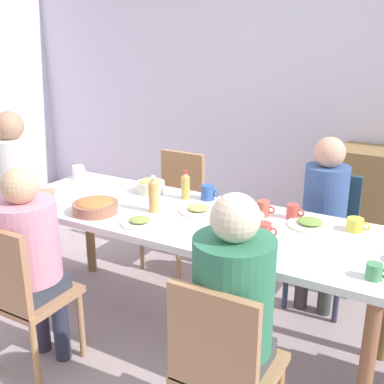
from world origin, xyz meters
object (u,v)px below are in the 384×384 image
at_px(person_2, 324,209).
at_px(cup_2, 355,225).
at_px(chair_5, 223,365).
at_px(plate_1, 262,251).
at_px(cup_7, 79,172).
at_px(cup_3, 264,230).
at_px(person_4, 29,250).
at_px(person_5, 234,305).
at_px(cup_0, 239,225).
at_px(plate_0, 310,224).
at_px(cup_4, 208,192).
at_px(chair_2, 325,232).
at_px(plate_2, 199,210).
at_px(bowl_2, 242,218).
at_px(bottle_1, 185,186).
at_px(cup_6, 293,211).
at_px(chair_3, 12,211).
at_px(bottle_0, 154,195).
at_px(plate_4, 47,193).
at_px(cup_1, 375,271).
at_px(dining_table, 192,229).
at_px(person_3, 17,182).
at_px(cup_5, 264,208).
at_px(bowl_0, 151,186).
at_px(bowl_1, 95,206).
at_px(chair_4, 20,291).
at_px(side_cabinet, 379,204).

distance_m(person_2, cup_2, 0.54).
distance_m(chair_5, plate_1, 0.60).
xyz_separation_m(person_2, cup_7, (-1.70, -0.45, 0.12)).
relative_size(chair_5, cup_3, 7.87).
relative_size(person_2, person_4, 1.02).
relative_size(person_5, cup_0, 9.79).
relative_size(plate_0, cup_3, 2.16).
xyz_separation_m(plate_0, cup_4, (-0.70, 0.11, 0.03)).
xyz_separation_m(chair_2, plate_2, (-0.59, -0.71, 0.28)).
xyz_separation_m(bowl_2, bottle_1, (-0.50, 0.22, 0.05)).
height_order(cup_3, cup_6, cup_6).
xyz_separation_m(chair_3, bottle_1, (1.38, 0.25, 0.35)).
xyz_separation_m(person_4, plate_1, (1.14, 0.43, 0.08)).
bearing_deg(bottle_0, plate_4, -172.79).
bearing_deg(cup_1, person_2, 116.20).
distance_m(dining_table, cup_6, 0.60).
bearing_deg(plate_0, bottle_0, -164.35).
distance_m(person_3, bottle_1, 1.32).
bearing_deg(plate_1, cup_6, 92.17).
bearing_deg(cup_4, person_4, -118.12).
bearing_deg(plate_1, bottle_0, 164.52).
distance_m(plate_0, plate_2, 0.65).
xyz_separation_m(person_4, person_5, (1.19, -0.00, 0.03)).
relative_size(plate_4, cup_5, 2.02).
height_order(chair_2, chair_5, same).
bearing_deg(bowl_2, bowl_0, 163.89).
xyz_separation_m(person_3, bottle_0, (1.24, -0.05, 0.12)).
distance_m(bowl_1, bowl_2, 0.88).
bearing_deg(dining_table, cup_7, 167.24).
bearing_deg(bowl_2, person_4, -141.35).
distance_m(person_4, bowl_1, 0.48).
xyz_separation_m(chair_2, person_3, (-2.07, -0.79, 0.25)).
bearing_deg(cup_4, chair_5, -59.21).
xyz_separation_m(dining_table, cup_4, (-0.06, 0.31, 0.13)).
height_order(chair_2, chair_3, same).
relative_size(plate_1, plate_2, 1.05).
distance_m(person_4, cup_7, 1.08).
distance_m(bowl_1, cup_6, 1.16).
bearing_deg(cup_4, cup_7, -176.83).
bearing_deg(person_2, plate_2, -133.78).
xyz_separation_m(plate_2, cup_0, (0.34, -0.18, 0.04)).
bearing_deg(bowl_1, plate_2, 30.13).
relative_size(chair_2, cup_0, 7.17).
distance_m(bowl_0, bottle_1, 0.27).
height_order(chair_5, plate_0, chair_5).
bearing_deg(cup_0, cup_4, 134.63).
relative_size(plate_2, cup_1, 2.18).
bearing_deg(chair_4, cup_4, 63.86).
bearing_deg(side_cabinet, bowl_0, -130.13).
xyz_separation_m(cup_5, bottle_1, (-0.55, 0.04, 0.04)).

